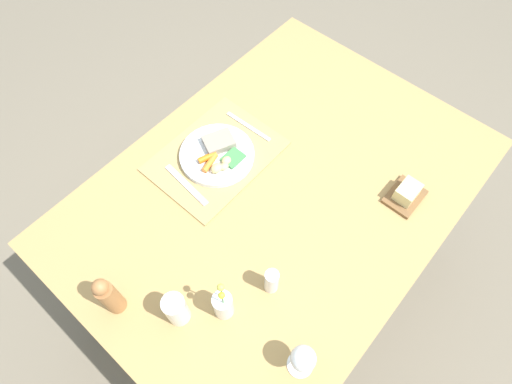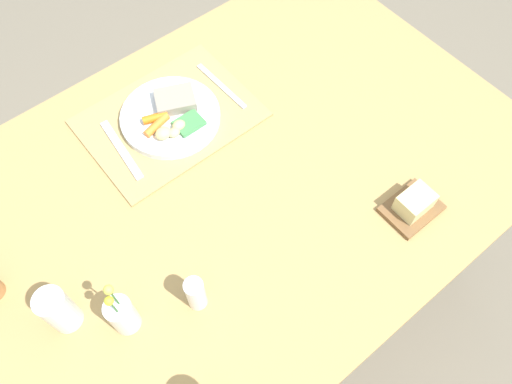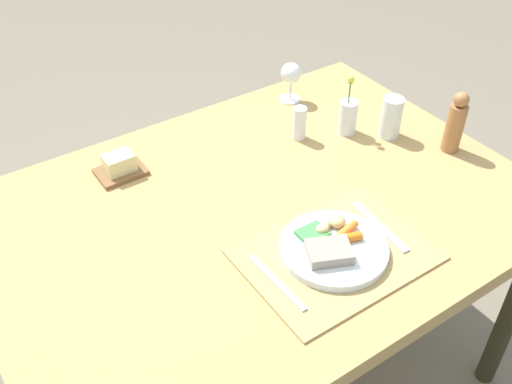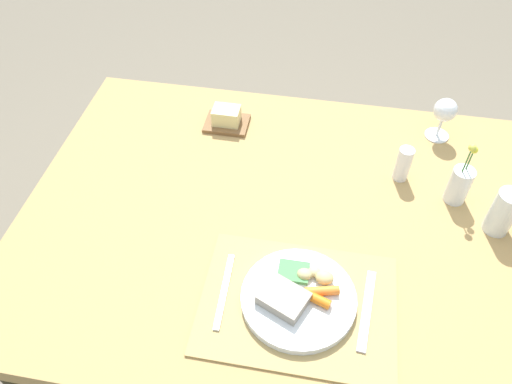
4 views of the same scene
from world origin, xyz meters
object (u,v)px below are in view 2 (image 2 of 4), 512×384
at_px(dinner_plate, 171,116).
at_px(water_tumbler, 60,311).
at_px(fork, 221,86).
at_px(dining_table, 242,187).
at_px(flower_vase, 122,314).
at_px(salt_shaker, 196,294).
at_px(knife, 121,150).
at_px(butter_dish, 413,205).

distance_m(dinner_plate, water_tumbler, 0.55).
xyz_separation_m(dinner_plate, fork, (-0.17, -0.01, -0.01)).
xyz_separation_m(dining_table, fork, (-0.12, -0.24, 0.08)).
height_order(dining_table, water_tumbler, water_tumbler).
bearing_deg(dinner_plate, dining_table, 99.72).
relative_size(fork, water_tumbler, 1.55).
xyz_separation_m(flower_vase, salt_shaker, (-0.14, 0.06, -0.01)).
xyz_separation_m(knife, flower_vase, (0.22, 0.38, 0.05)).
bearing_deg(fork, dining_table, 60.93).
distance_m(flower_vase, butter_dish, 0.68).
xyz_separation_m(fork, salt_shaker, (0.40, 0.44, 0.04)).
bearing_deg(salt_shaker, butter_dish, 165.33).
height_order(fork, flower_vase, flower_vase).
bearing_deg(fork, water_tumbler, 23.51).
distance_m(dinner_plate, knife, 0.15).
relative_size(fork, salt_shaker, 1.90).
bearing_deg(water_tumbler, butter_dish, 159.79).
bearing_deg(water_tumbler, dining_table, -173.77).
xyz_separation_m(fork, knife, (0.32, 0.01, 0.00)).
bearing_deg(dining_table, dinner_plate, -80.28).
bearing_deg(water_tumbler, dinner_plate, -147.66).
xyz_separation_m(dining_table, flower_vase, (0.41, 0.14, 0.13)).
relative_size(knife, flower_vase, 1.04).
xyz_separation_m(fork, water_tumbler, (0.63, 0.30, 0.05)).
bearing_deg(knife, water_tumbler, 48.35).
bearing_deg(knife, salt_shaker, 84.89).
bearing_deg(dinner_plate, butter_dish, 116.69).
bearing_deg(salt_shaker, water_tumbler, -31.13).
distance_m(knife, butter_dish, 0.72).
distance_m(fork, water_tumbler, 0.70).
xyz_separation_m(water_tumbler, salt_shaker, (-0.23, 0.14, -0.00)).
relative_size(dinner_plate, knife, 1.26).
relative_size(dinner_plate, water_tumbler, 2.03).
height_order(fork, butter_dish, butter_dish).
distance_m(water_tumbler, salt_shaker, 0.27).
bearing_deg(dinner_plate, flower_vase, 45.64).
distance_m(water_tumbler, butter_dish, 0.80).
height_order(knife, water_tumbler, water_tumbler).
height_order(dinner_plate, butter_dish, butter_dish).
bearing_deg(dining_table, fork, -117.08).
xyz_separation_m(dinner_plate, salt_shaker, (0.23, 0.43, 0.03)).
bearing_deg(salt_shaker, dining_table, -144.18).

